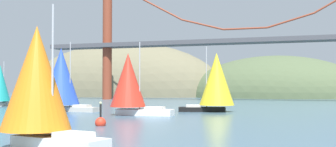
{
  "coord_description": "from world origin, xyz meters",
  "views": [
    {
      "loc": [
        15.39,
        -17.55,
        3.94
      ],
      "look_at": [
        0.0,
        28.87,
        5.44
      ],
      "focal_mm": 44.49,
      "sensor_mm": 36.0,
      "label": 1
    }
  ],
  "objects_px": {
    "sailboat_scarlet_sail": "(130,83)",
    "sailboat_orange_sail": "(38,83)",
    "channel_buoy": "(101,122)",
    "sailboat_blue_spinnaker": "(61,78)",
    "sailboat_teal_sail": "(1,85)",
    "sailboat_yellow_sail": "(216,80)"
  },
  "relations": [
    {
      "from": "sailboat_scarlet_sail",
      "to": "sailboat_blue_spinnaker",
      "type": "xyz_separation_m",
      "value": [
        -13.88,
        4.83,
        0.87
      ]
    },
    {
      "from": "sailboat_scarlet_sail",
      "to": "channel_buoy",
      "type": "relative_size",
      "value": 3.79
    },
    {
      "from": "sailboat_scarlet_sail",
      "to": "sailboat_yellow_sail",
      "type": "bearing_deg",
      "value": 48.22
    },
    {
      "from": "sailboat_scarlet_sail",
      "to": "sailboat_blue_spinnaker",
      "type": "height_order",
      "value": "sailboat_blue_spinnaker"
    },
    {
      "from": "channel_buoy",
      "to": "sailboat_scarlet_sail",
      "type": "bearing_deg",
      "value": 103.03
    },
    {
      "from": "sailboat_yellow_sail",
      "to": "sailboat_blue_spinnaker",
      "type": "relative_size",
      "value": 0.93
    },
    {
      "from": "sailboat_orange_sail",
      "to": "channel_buoy",
      "type": "bearing_deg",
      "value": 101.83
    },
    {
      "from": "sailboat_teal_sail",
      "to": "sailboat_blue_spinnaker",
      "type": "bearing_deg",
      "value": -26.51
    },
    {
      "from": "sailboat_scarlet_sail",
      "to": "channel_buoy",
      "type": "xyz_separation_m",
      "value": [
        3.52,
        -15.2,
        -4.07
      ]
    },
    {
      "from": "sailboat_orange_sail",
      "to": "sailboat_blue_spinnaker",
      "type": "height_order",
      "value": "sailboat_blue_spinnaker"
    },
    {
      "from": "sailboat_teal_sail",
      "to": "channel_buoy",
      "type": "bearing_deg",
      "value": -38.64
    },
    {
      "from": "sailboat_scarlet_sail",
      "to": "sailboat_blue_spinnaker",
      "type": "bearing_deg",
      "value": 160.8
    },
    {
      "from": "sailboat_yellow_sail",
      "to": "sailboat_teal_sail",
      "type": "height_order",
      "value": "sailboat_yellow_sail"
    },
    {
      "from": "sailboat_blue_spinnaker",
      "to": "channel_buoy",
      "type": "bearing_deg",
      "value": -49.03
    },
    {
      "from": "sailboat_orange_sail",
      "to": "sailboat_blue_spinnaker",
      "type": "xyz_separation_m",
      "value": [
        -20.41,
        34.42,
        1.14
      ]
    },
    {
      "from": "sailboat_yellow_sail",
      "to": "sailboat_blue_spinnaker",
      "type": "xyz_separation_m",
      "value": [
        -23.63,
        -6.08,
        0.48
      ]
    },
    {
      "from": "sailboat_orange_sail",
      "to": "channel_buoy",
      "type": "xyz_separation_m",
      "value": [
        -3.02,
        14.39,
        -3.8
      ]
    },
    {
      "from": "sailboat_orange_sail",
      "to": "sailboat_teal_sail",
      "type": "xyz_separation_m",
      "value": [
        -40.78,
        44.58,
        0.05
      ]
    },
    {
      "from": "sailboat_scarlet_sail",
      "to": "sailboat_orange_sail",
      "type": "distance_m",
      "value": 30.3
    },
    {
      "from": "sailboat_orange_sail",
      "to": "sailboat_yellow_sail",
      "type": "relative_size",
      "value": 0.9
    },
    {
      "from": "sailboat_scarlet_sail",
      "to": "sailboat_orange_sail",
      "type": "height_order",
      "value": "sailboat_scarlet_sail"
    },
    {
      "from": "sailboat_teal_sail",
      "to": "sailboat_blue_spinnaker",
      "type": "xyz_separation_m",
      "value": [
        20.37,
        -10.16,
        1.09
      ]
    }
  ]
}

